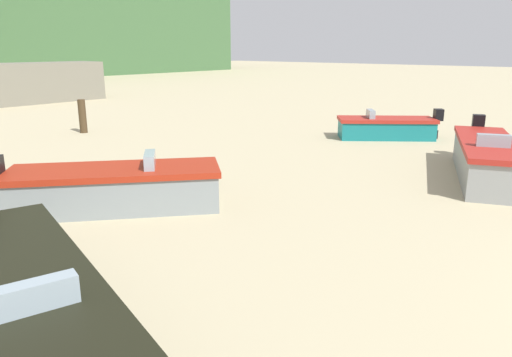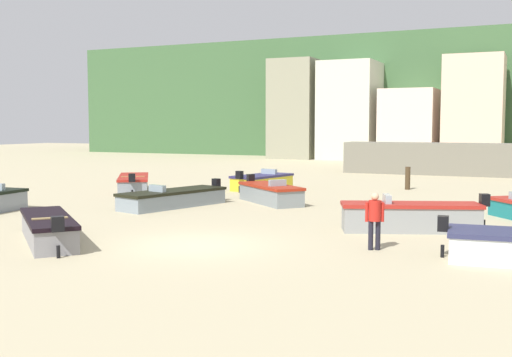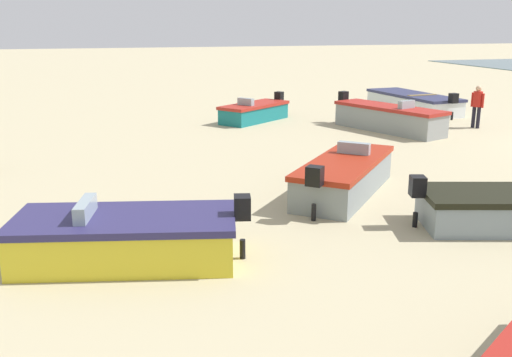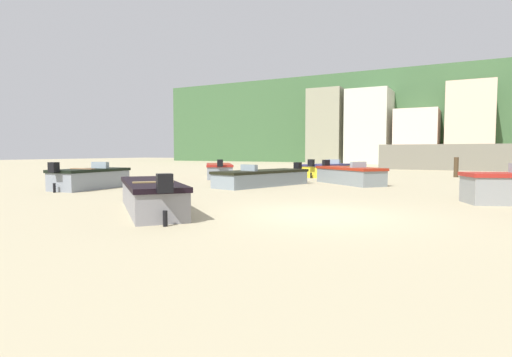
{
  "view_description": "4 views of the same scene",
  "coord_description": "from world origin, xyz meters",
  "px_view_note": "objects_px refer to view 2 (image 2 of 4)",
  "views": [
    {
      "loc": [
        -7.17,
        2.04,
        3.12
      ],
      "look_at": [
        -0.63,
        7.47,
        0.81
      ],
      "focal_mm": 34.01,
      "sensor_mm": 36.0,
      "label": 1
    },
    {
      "loc": [
        9.08,
        -15.51,
        3.49
      ],
      "look_at": [
        -1.93,
        8.59,
        1.22
      ],
      "focal_mm": 43.74,
      "sensor_mm": 36.0,
      "label": 2
    },
    {
      "loc": [
        -14.17,
        15.7,
        3.97
      ],
      "look_at": [
        -3.47,
        12.68,
        0.97
      ],
      "focal_mm": 41.03,
      "sensor_mm": 36.0,
      "label": 3
    },
    {
      "loc": [
        3.22,
        -9.56,
        1.55
      ],
      "look_at": [
        -4.46,
        5.13,
        0.48
      ],
      "focal_mm": 28.52,
      "sensor_mm": 36.0,
      "label": 4
    }
  ],
  "objects_px": {
    "boat_grey_3": "(411,217)",
    "mooring_post_near_water": "(408,178)",
    "boat_grey_0": "(134,184)",
    "boat_grey_2": "(173,198)",
    "boat_grey_4": "(270,194)",
    "boat_yellow_7": "(262,182)",
    "beach_walker_distant": "(375,216)",
    "boat_grey_6": "(48,229)"
  },
  "relations": [
    {
      "from": "boat_grey_2",
      "to": "boat_grey_4",
      "type": "distance_m",
      "value": 4.4
    },
    {
      "from": "boat_grey_2",
      "to": "boat_grey_6",
      "type": "xyz_separation_m",
      "value": [
        0.96,
        -8.49,
        0.03
      ]
    },
    {
      "from": "boat_grey_2",
      "to": "beach_walker_distant",
      "type": "bearing_deg",
      "value": 167.04
    },
    {
      "from": "boat_grey_3",
      "to": "boat_grey_6",
      "type": "bearing_deg",
      "value": 102.89
    },
    {
      "from": "boat_yellow_7",
      "to": "boat_grey_2",
      "type": "bearing_deg",
      "value": -81.28
    },
    {
      "from": "boat_grey_4",
      "to": "mooring_post_near_water",
      "type": "relative_size",
      "value": 3.22
    },
    {
      "from": "boat_grey_6",
      "to": "mooring_post_near_water",
      "type": "distance_m",
      "value": 21.06
    },
    {
      "from": "boat_grey_3",
      "to": "mooring_post_near_water",
      "type": "distance_m",
      "value": 13.75
    },
    {
      "from": "boat_grey_4",
      "to": "boat_grey_3",
      "type": "bearing_deg",
      "value": 95.96
    },
    {
      "from": "boat_grey_2",
      "to": "boat_grey_0",
      "type": "bearing_deg",
      "value": -24.23
    },
    {
      "from": "boat_grey_3",
      "to": "beach_walker_distant",
      "type": "xyz_separation_m",
      "value": [
        -0.34,
        -3.54,
        0.47
      ]
    },
    {
      "from": "boat_grey_2",
      "to": "boat_grey_3",
      "type": "xyz_separation_m",
      "value": [
        10.43,
        -2.03,
        0.11
      ]
    },
    {
      "from": "boat_grey_0",
      "to": "boat_grey_3",
      "type": "height_order",
      "value": "boat_grey_3"
    },
    {
      "from": "boat_grey_4",
      "to": "boat_grey_6",
      "type": "bearing_deg",
      "value": 29.3
    },
    {
      "from": "boat_yellow_7",
      "to": "beach_walker_distant",
      "type": "height_order",
      "value": "beach_walker_distant"
    },
    {
      "from": "boat_grey_6",
      "to": "beach_walker_distant",
      "type": "relative_size",
      "value": 2.68
    },
    {
      "from": "boat_grey_2",
      "to": "boat_grey_3",
      "type": "bearing_deg",
      "value": -175.1
    },
    {
      "from": "boat_grey_2",
      "to": "boat_grey_6",
      "type": "height_order",
      "value": "boat_grey_6"
    },
    {
      "from": "boat_yellow_7",
      "to": "mooring_post_near_water",
      "type": "relative_size",
      "value": 3.31
    },
    {
      "from": "beach_walker_distant",
      "to": "boat_grey_6",
      "type": "bearing_deg",
      "value": 174.78
    },
    {
      "from": "boat_grey_3",
      "to": "mooring_post_near_water",
      "type": "xyz_separation_m",
      "value": [
        -2.7,
        13.49,
        0.14
      ]
    },
    {
      "from": "beach_walker_distant",
      "to": "boat_grey_3",
      "type": "bearing_deg",
      "value": 61.5
    },
    {
      "from": "boat_grey_0",
      "to": "boat_grey_2",
      "type": "xyz_separation_m",
      "value": [
        5.18,
        -4.37,
        -0.05
      ]
    },
    {
      "from": "boat_grey_6",
      "to": "boat_yellow_7",
      "type": "distance_m",
      "value": 16.68
    },
    {
      "from": "mooring_post_near_water",
      "to": "boat_grey_4",
      "type": "bearing_deg",
      "value": -117.7
    },
    {
      "from": "beach_walker_distant",
      "to": "boat_yellow_7",
      "type": "bearing_deg",
      "value": 101.86
    },
    {
      "from": "boat_grey_0",
      "to": "boat_grey_3",
      "type": "distance_m",
      "value": 16.88
    },
    {
      "from": "boat_grey_2",
      "to": "boat_grey_6",
      "type": "bearing_deg",
      "value": 112.36
    },
    {
      "from": "boat_grey_0",
      "to": "beach_walker_distant",
      "type": "distance_m",
      "value": 18.23
    },
    {
      "from": "boat_grey_0",
      "to": "mooring_post_near_water",
      "type": "distance_m",
      "value": 14.73
    },
    {
      "from": "boat_grey_2",
      "to": "beach_walker_distant",
      "type": "height_order",
      "value": "beach_walker_distant"
    },
    {
      "from": "boat_grey_2",
      "to": "boat_grey_3",
      "type": "height_order",
      "value": "boat_grey_3"
    },
    {
      "from": "boat_grey_6",
      "to": "mooring_post_near_water",
      "type": "xyz_separation_m",
      "value": [
        6.78,
        19.94,
        0.22
      ]
    },
    {
      "from": "mooring_post_near_water",
      "to": "beach_walker_distant",
      "type": "height_order",
      "value": "beach_walker_distant"
    },
    {
      "from": "boat_grey_3",
      "to": "boat_grey_6",
      "type": "distance_m",
      "value": 11.47
    },
    {
      "from": "boat_grey_4",
      "to": "mooring_post_near_water",
      "type": "distance_m",
      "value": 9.62
    },
    {
      "from": "boat_yellow_7",
      "to": "boat_grey_4",
      "type": "bearing_deg",
      "value": -50.0
    },
    {
      "from": "boat_grey_0",
      "to": "mooring_post_near_water",
      "type": "height_order",
      "value": "mooring_post_near_water"
    },
    {
      "from": "boat_grey_0",
      "to": "boat_grey_4",
      "type": "distance_m",
      "value": 8.57
    },
    {
      "from": "boat_grey_0",
      "to": "beach_walker_distant",
      "type": "height_order",
      "value": "beach_walker_distant"
    },
    {
      "from": "boat_grey_0",
      "to": "boat_grey_3",
      "type": "xyz_separation_m",
      "value": [
        15.62,
        -6.4,
        0.06
      ]
    },
    {
      "from": "boat_grey_3",
      "to": "boat_yellow_7",
      "type": "distance_m",
      "value": 14.23
    }
  ]
}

